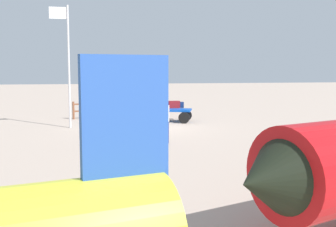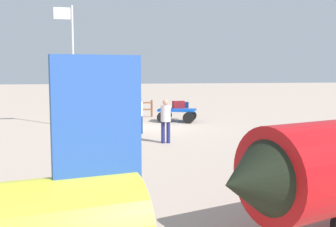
{
  "view_description": "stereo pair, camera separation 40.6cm",
  "coord_description": "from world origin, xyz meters",
  "px_view_note": "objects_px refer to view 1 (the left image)",
  "views": [
    {
      "loc": [
        2.72,
        19.52,
        2.76
      ],
      "look_at": [
        0.1,
        6.0,
        1.3
      ],
      "focal_mm": 44.84,
      "sensor_mm": 36.0,
      "label": 1
    },
    {
      "loc": [
        2.32,
        19.59,
        2.76
      ],
      "look_at": [
        0.1,
        6.0,
        1.3
      ],
      "focal_mm": 44.84,
      "sensor_mm": 36.0,
      "label": 2
    }
  ],
  "objects_px": {
    "suitcase_tan": "(179,105)",
    "luggage_cart": "(172,113)",
    "worker_lead": "(136,112)",
    "worker_supervisor": "(113,115)",
    "worker_trailing": "(164,117)",
    "flagpole": "(67,58)",
    "suitcase_olive": "(174,104)"
  },
  "relations": [
    {
      "from": "suitcase_tan",
      "to": "worker_lead",
      "type": "relative_size",
      "value": 0.37
    },
    {
      "from": "luggage_cart",
      "to": "suitcase_olive",
      "type": "xyz_separation_m",
      "value": [
        -0.2,
        -0.57,
        0.38
      ]
    },
    {
      "from": "luggage_cart",
      "to": "suitcase_olive",
      "type": "distance_m",
      "value": 0.72
    },
    {
      "from": "worker_trailing",
      "to": "worker_supervisor",
      "type": "xyz_separation_m",
      "value": [
        1.86,
        -0.8,
        0.05
      ]
    },
    {
      "from": "suitcase_tan",
      "to": "flagpole",
      "type": "relative_size",
      "value": 0.1
    },
    {
      "from": "luggage_cart",
      "to": "worker_supervisor",
      "type": "height_order",
      "value": "worker_supervisor"
    },
    {
      "from": "suitcase_tan",
      "to": "luggage_cart",
      "type": "bearing_deg",
      "value": 53.46
    },
    {
      "from": "suitcase_olive",
      "to": "worker_trailing",
      "type": "bearing_deg",
      "value": 75.39
    },
    {
      "from": "luggage_cart",
      "to": "worker_supervisor",
      "type": "relative_size",
      "value": 1.28
    },
    {
      "from": "worker_trailing",
      "to": "flagpole",
      "type": "bearing_deg",
      "value": -53.2
    },
    {
      "from": "suitcase_olive",
      "to": "worker_supervisor",
      "type": "relative_size",
      "value": 0.38
    },
    {
      "from": "luggage_cart",
      "to": "worker_trailing",
      "type": "relative_size",
      "value": 1.36
    },
    {
      "from": "suitcase_olive",
      "to": "flagpole",
      "type": "bearing_deg",
      "value": 18.57
    },
    {
      "from": "suitcase_olive",
      "to": "worker_trailing",
      "type": "height_order",
      "value": "worker_trailing"
    },
    {
      "from": "worker_supervisor",
      "to": "flagpole",
      "type": "relative_size",
      "value": 0.31
    },
    {
      "from": "suitcase_tan",
      "to": "worker_trailing",
      "type": "distance_m",
      "value": 7.15
    },
    {
      "from": "suitcase_tan",
      "to": "suitcase_olive",
      "type": "distance_m",
      "value": 0.31
    },
    {
      "from": "flagpole",
      "to": "worker_trailing",
      "type": "bearing_deg",
      "value": 126.8
    },
    {
      "from": "luggage_cart",
      "to": "suitcase_olive",
      "type": "height_order",
      "value": "suitcase_olive"
    },
    {
      "from": "suitcase_tan",
      "to": "suitcase_olive",
      "type": "bearing_deg",
      "value": 17.29
    },
    {
      "from": "worker_lead",
      "to": "suitcase_olive",
      "type": "bearing_deg",
      "value": -120.72
    },
    {
      "from": "worker_supervisor",
      "to": "flagpole",
      "type": "xyz_separation_m",
      "value": [
        1.83,
        -4.13,
        2.26
      ]
    },
    {
      "from": "suitcase_tan",
      "to": "suitcase_olive",
      "type": "relative_size",
      "value": 0.9
    },
    {
      "from": "suitcase_olive",
      "to": "worker_lead",
      "type": "bearing_deg",
      "value": 59.28
    },
    {
      "from": "worker_trailing",
      "to": "luggage_cart",
      "type": "bearing_deg",
      "value": -104.18
    },
    {
      "from": "flagpole",
      "to": "worker_supervisor",
      "type": "bearing_deg",
      "value": 113.89
    },
    {
      "from": "worker_trailing",
      "to": "flagpole",
      "type": "xyz_separation_m",
      "value": [
        3.69,
        -4.93,
        2.31
      ]
    },
    {
      "from": "flagpole",
      "to": "luggage_cart",
      "type": "bearing_deg",
      "value": -166.53
    },
    {
      "from": "worker_supervisor",
      "to": "flagpole",
      "type": "height_order",
      "value": "flagpole"
    },
    {
      "from": "worker_supervisor",
      "to": "worker_trailing",
      "type": "bearing_deg",
      "value": 156.67
    },
    {
      "from": "suitcase_tan",
      "to": "worker_lead",
      "type": "xyz_separation_m",
      "value": [
        2.82,
        4.34,
        0.09
      ]
    },
    {
      "from": "luggage_cart",
      "to": "worker_supervisor",
      "type": "distance_m",
      "value": 6.4
    }
  ]
}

